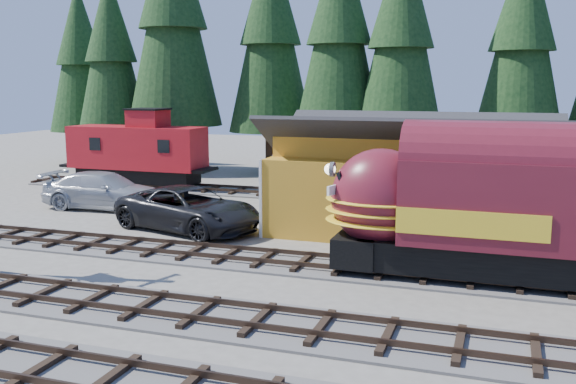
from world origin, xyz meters
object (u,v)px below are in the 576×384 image
(pickup_truck_b, at_px, (105,191))
(caboose, at_px, (138,151))
(locomotive, at_px, (544,216))
(depot, at_px, (412,167))
(pickup_truck_a, at_px, (189,209))

(pickup_truck_b, bearing_deg, caboose, 14.52)
(locomotive, height_order, caboose, caboose)
(locomotive, relative_size, pickup_truck_b, 2.23)
(depot, distance_m, locomotive, 8.29)
(locomotive, bearing_deg, depot, 128.19)
(locomotive, xyz_separation_m, pickup_truck_b, (-21.38, 6.96, -1.43))
(depot, relative_size, locomotive, 0.86)
(locomotive, distance_m, pickup_truck_b, 22.53)
(depot, bearing_deg, locomotive, -51.81)
(depot, height_order, pickup_truck_a, depot)
(locomotive, height_order, pickup_truck_b, locomotive)
(locomotive, bearing_deg, caboose, 149.40)
(locomotive, xyz_separation_m, pickup_truck_a, (-14.74, 3.83, -1.41))
(locomotive, relative_size, pickup_truck_a, 2.10)
(caboose, bearing_deg, depot, -22.00)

